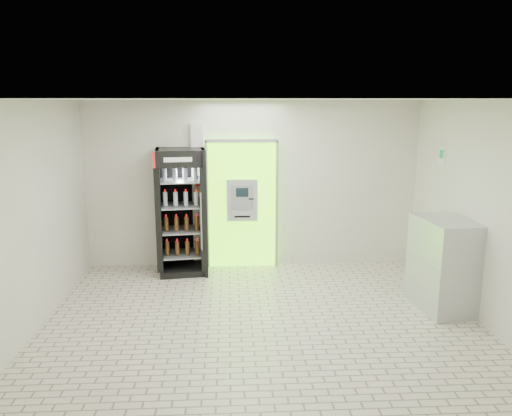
{
  "coord_description": "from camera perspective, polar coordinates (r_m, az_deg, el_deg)",
  "views": [
    {
      "loc": [
        -0.43,
        -6.41,
        2.98
      ],
      "look_at": [
        -0.01,
        1.2,
        1.34
      ],
      "focal_mm": 35.0,
      "sensor_mm": 36.0,
      "label": 1
    }
  ],
  "objects": [
    {
      "name": "atm_assembly",
      "position": [
        9.01,
        -1.61,
        0.54
      ],
      "size": [
        1.3,
        0.24,
        2.33
      ],
      "color": "#6FFF0F",
      "rests_on": "ground"
    },
    {
      "name": "beverage_cooler",
      "position": [
        8.8,
        -8.46,
        -0.67
      ],
      "size": [
        0.91,
        0.85,
        2.19
      ],
      "rotation": [
        0.0,
        0.0,
        0.13
      ],
      "color": "black",
      "rests_on": "ground"
    },
    {
      "name": "pillar",
      "position": [
        9.04,
        -6.57,
        1.33
      ],
      "size": [
        0.22,
        0.11,
        2.6
      ],
      "color": "silver",
      "rests_on": "ground"
    },
    {
      "name": "steel_cabinet",
      "position": [
        7.73,
        20.66,
        -6.07
      ],
      "size": [
        0.78,
        1.07,
        1.34
      ],
      "rotation": [
        0.0,
        0.0,
        0.11
      ],
      "color": "#B5B8BE",
      "rests_on": "ground"
    },
    {
      "name": "room_shell",
      "position": [
        6.53,
        0.68,
        2.08
      ],
      "size": [
        6.0,
        6.0,
        6.0
      ],
      "color": "silver",
      "rests_on": "ground"
    },
    {
      "name": "ground",
      "position": [
        7.08,
        0.64,
        -12.75
      ],
      "size": [
        6.0,
        6.0,
        0.0
      ],
      "primitive_type": "plane",
      "color": "beige",
      "rests_on": "ground"
    },
    {
      "name": "exit_sign",
      "position": [
        8.57,
        20.48,
        5.62
      ],
      "size": [
        0.02,
        0.22,
        0.26
      ],
      "color": "white",
      "rests_on": "room_shell"
    }
  ]
}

